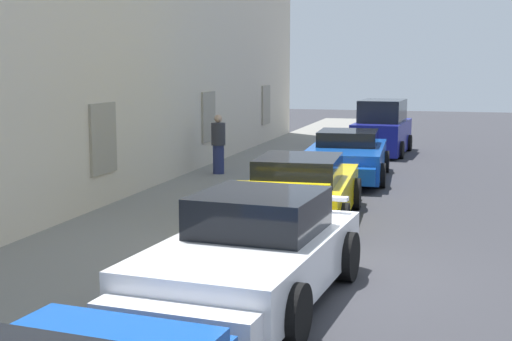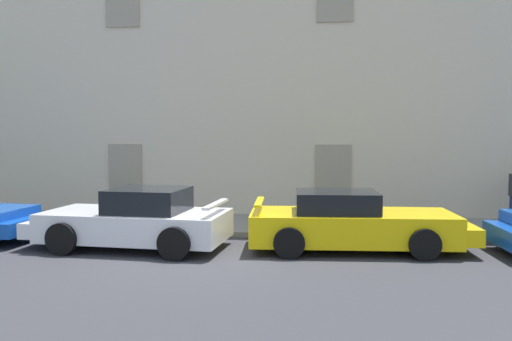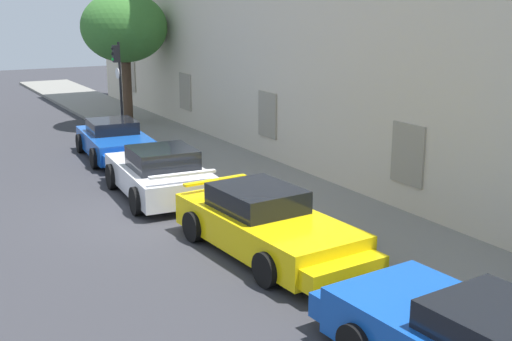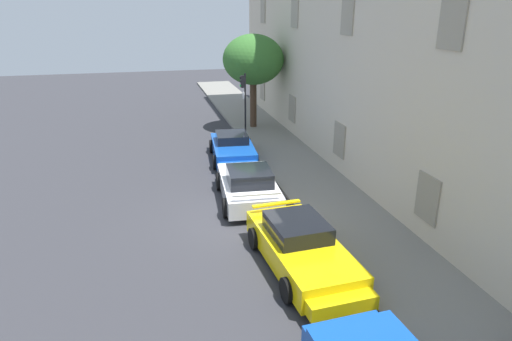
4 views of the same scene
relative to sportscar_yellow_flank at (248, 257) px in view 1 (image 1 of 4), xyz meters
The scene contains 7 objects.
ground_plane 1.74m from the sportscar_yellow_flank, 22.92° to the right, with size 80.00×80.00×0.00m, color #333338.
sidewalk 3.47m from the sportscar_yellow_flank, 64.13° to the left, with size 60.00×3.11×0.14m, color gray.
sportscar_yellow_flank is the anchor object (origin of this frame).
sportscar_white_middle 5.34m from the sportscar_yellow_flank, ahead, with size 5.18×2.39×1.36m.
sportscar_tail_end 10.78m from the sportscar_yellow_flank, ahead, with size 4.92×2.45×1.31m.
hatchback_parked 16.87m from the sportscar_yellow_flank, ahead, with size 3.91×1.97×1.92m.
pedestrian_admiring 10.63m from the sportscar_yellow_flank, 20.80° to the left, with size 0.54×0.54×1.64m.
Camera 1 is at (-10.37, -1.98, 3.15)m, focal length 50.55 mm.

